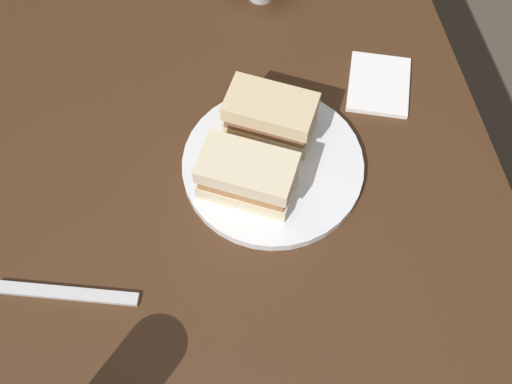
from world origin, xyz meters
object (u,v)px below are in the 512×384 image
Objects in this scene: plate at (273,165)px; napkin at (379,84)px; sandwich_half_right at (248,176)px; sandwich_half_left at (270,116)px; fork at (67,293)px.

plate reaches higher than napkin.
plate is at bearing 130.39° from sandwich_half_right.
napkin is (-0.15, 0.22, -0.04)m from sandwich_half_right.
sandwich_half_left reaches higher than napkin.
sandwich_half_left is 0.76× the size of fork.
sandwich_half_left and sandwich_half_right have the same top height.
plate is 1.40× the size of fork.
sandwich_half_left is 0.98× the size of sandwich_half_right.
sandwich_half_left is at bearing 174.30° from plate.
plate is at bearing -5.70° from sandwich_half_left.
sandwich_half_right is at bearing -49.61° from plate.
napkin is at bearing 123.58° from sandwich_half_right.
sandwich_half_right reaches higher than plate.
plate is 2.28× the size of napkin.
sandwich_half_left is 0.19m from napkin.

